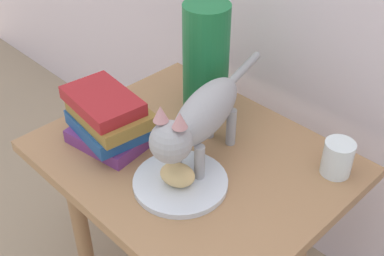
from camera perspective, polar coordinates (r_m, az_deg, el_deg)
name	(u,v)px	position (r m, az deg, el deg)	size (l,w,h in m)	color
side_table	(192,178)	(1.25, 0.00, -5.74)	(0.71, 0.58, 0.52)	#9E724C
plate	(180,182)	(1.12, -1.34, -6.28)	(0.21, 0.21, 0.01)	silver
bread_roll	(178,175)	(1.09, -1.68, -5.41)	(0.08, 0.06, 0.05)	#E0BC7A
cat	(200,118)	(1.10, 0.92, 1.20)	(0.17, 0.47, 0.23)	#99999E
book_stack	(108,119)	(1.22, -9.67, 0.98)	(0.23, 0.17, 0.14)	#72337A
green_vase	(206,59)	(1.29, 1.61, 7.94)	(0.12, 0.12, 0.30)	#196B38
candle_jar	(337,160)	(1.18, 16.40, -3.52)	(0.07, 0.07, 0.08)	silver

